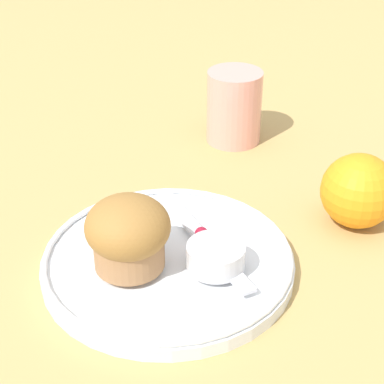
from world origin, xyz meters
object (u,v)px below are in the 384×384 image
Objects in this scene: butter_knife at (202,238)px; orange_fruit at (358,191)px; juice_glass at (234,107)px; muffin at (128,234)px.

orange_fruit is at bearing 83.05° from butter_knife.
butter_knife is 0.26m from juice_glass.
muffin is at bearing -86.48° from butter_knife.
orange_fruit is at bearing -5.65° from juice_glass.
juice_glass is at bearing 121.79° from muffin.
butter_knife is at bearing 82.80° from muffin.
muffin is 0.98× the size of orange_fruit.
butter_knife is at bearing -47.16° from juice_glass.
muffin reaches higher than butter_knife.
muffin is 0.09m from butter_knife.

